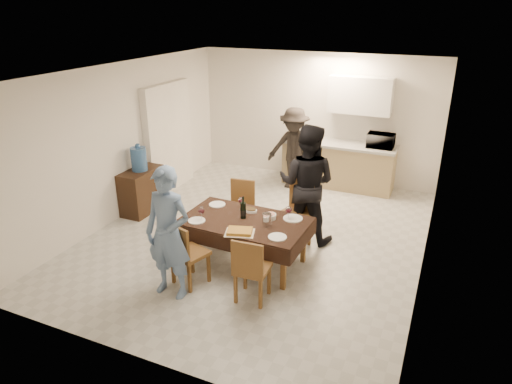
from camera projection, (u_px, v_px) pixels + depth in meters
floor at (258, 236)px, 7.35m from camera, size 5.00×6.00×0.02m
ceiling at (258, 71)px, 6.35m from camera, size 5.00×6.00×0.02m
wall_back at (316, 117)px, 9.38m from camera, size 5.00×0.02×2.60m
wall_front at (132, 252)px, 4.31m from camera, size 5.00×0.02×2.60m
wall_left at (124, 141)px, 7.78m from camera, size 0.02×6.00×2.60m
wall_right at (435, 184)px, 5.92m from camera, size 0.02×6.00×2.60m
stub_partition at (169, 138)px, 8.86m from camera, size 0.15×1.40×2.10m
kitchen_base_cabinet at (338, 166)px, 9.22m from camera, size 2.20×0.60×0.86m
kitchen_worktop at (339, 144)px, 9.05m from camera, size 2.24×0.64×0.05m
upper_cabinet at (360, 95)px, 8.69m from camera, size 1.20×0.34×0.70m
dining_table at (245, 222)px, 6.36m from camera, size 1.77×1.07×0.68m
chair_near_left at (186, 249)px, 5.86m from camera, size 0.52×0.53×0.49m
chair_near_right at (250, 264)px, 5.53m from camera, size 0.43×0.43×0.48m
chair_far_left at (237, 206)px, 7.13m from camera, size 0.45×0.45×0.48m
chair_far_right at (291, 211)px, 6.75m from camera, size 0.59×0.60×0.56m
console at (142, 191)px, 8.10m from camera, size 0.42×0.84×0.78m
water_jug at (139, 159)px, 7.87m from camera, size 0.27×0.27×0.41m
wine_bottle at (243, 207)px, 6.35m from camera, size 0.08×0.08×0.33m
water_pitcher at (267, 220)px, 6.14m from camera, size 0.12×0.12×0.19m
savoury_tart at (240, 231)px, 5.98m from camera, size 0.45×0.39×0.05m
salad_bowl at (270, 216)px, 6.38m from camera, size 0.18×0.18×0.07m
mushroom_dish at (250, 211)px, 6.60m from camera, size 0.19×0.19×0.03m
wine_glass_a at (201, 213)px, 6.30m from camera, size 0.09×0.09×0.21m
wine_glass_b at (288, 213)px, 6.32m from camera, size 0.09×0.09×0.20m
wine_glass_c at (241, 203)px, 6.64m from camera, size 0.09×0.09×0.20m
plate_near_left at (197, 221)px, 6.32m from camera, size 0.24×0.24×0.01m
plate_near_right at (277, 237)px, 5.87m from camera, size 0.24×0.24×0.01m
plate_far_left at (217, 204)px, 6.82m from camera, size 0.25×0.25×0.01m
plate_far_right at (293, 218)px, 6.38m from camera, size 0.27×0.27×0.02m
microwave at (381, 141)px, 8.69m from camera, size 0.50×0.34×0.28m
person_near at (168, 234)px, 5.60m from camera, size 0.63×0.41×1.71m
person_far at (307, 184)px, 6.94m from camera, size 0.92×0.73×1.86m
person_kitchen at (294, 149)px, 8.99m from camera, size 1.06×0.61×1.64m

